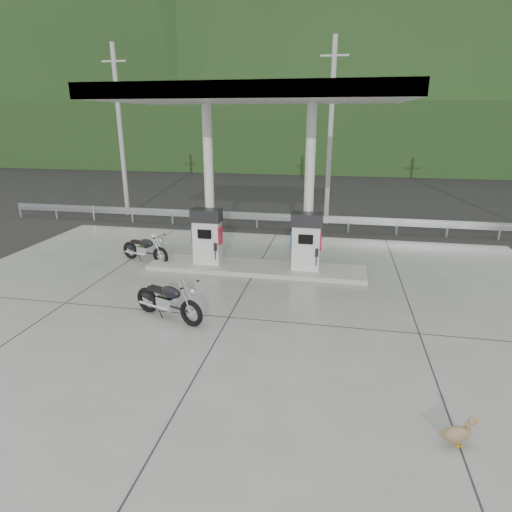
% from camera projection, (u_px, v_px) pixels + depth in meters
% --- Properties ---
extents(ground, '(160.00, 160.00, 0.00)m').
position_uv_depth(ground, '(238.00, 302.00, 11.53)').
color(ground, black).
rests_on(ground, ground).
extents(forecourt_apron, '(18.00, 14.00, 0.02)m').
position_uv_depth(forecourt_apron, '(238.00, 301.00, 11.53)').
color(forecourt_apron, slate).
rests_on(forecourt_apron, ground).
extents(pump_island, '(7.00, 1.40, 0.15)m').
position_uv_depth(pump_island, '(256.00, 268.00, 13.83)').
color(pump_island, '#99978E').
rests_on(pump_island, forecourt_apron).
extents(gas_pump_left, '(0.95, 0.55, 1.80)m').
position_uv_depth(gas_pump_left, '(207.00, 236.00, 13.82)').
color(gas_pump_left, silver).
rests_on(gas_pump_left, pump_island).
extents(gas_pump_right, '(0.95, 0.55, 1.80)m').
position_uv_depth(gas_pump_right, '(306.00, 242.00, 13.25)').
color(gas_pump_right, silver).
rests_on(gas_pump_right, pump_island).
extents(canopy_column_left, '(0.30, 0.30, 5.00)m').
position_uv_depth(canopy_column_left, '(209.00, 185.00, 13.70)').
color(canopy_column_left, silver).
rests_on(canopy_column_left, pump_island).
extents(canopy_column_right, '(0.30, 0.30, 5.00)m').
position_uv_depth(canopy_column_right, '(309.00, 188.00, 13.13)').
color(canopy_column_right, silver).
rests_on(canopy_column_right, pump_island).
extents(canopy_roof, '(8.50, 5.00, 0.40)m').
position_uv_depth(canopy_roof, '(256.00, 94.00, 12.21)').
color(canopy_roof, silver).
rests_on(canopy_roof, canopy_column_left).
extents(guardrail, '(26.00, 0.16, 1.42)m').
position_uv_depth(guardrail, '(279.00, 214.00, 18.78)').
color(guardrail, gray).
rests_on(guardrail, ground).
extents(road, '(60.00, 7.00, 0.01)m').
position_uv_depth(road, '(288.00, 213.00, 22.27)').
color(road, black).
rests_on(road, ground).
extents(utility_pole_a, '(0.22, 0.22, 8.00)m').
position_uv_depth(utility_pole_a, '(121.00, 133.00, 20.61)').
color(utility_pole_a, gray).
rests_on(utility_pole_a, ground).
extents(utility_pole_b, '(0.22, 0.22, 8.00)m').
position_uv_depth(utility_pole_b, '(330.00, 135.00, 18.81)').
color(utility_pole_b, gray).
rests_on(utility_pole_b, ground).
extents(tree_band, '(80.00, 6.00, 6.00)m').
position_uv_depth(tree_band, '(313.00, 138.00, 38.62)').
color(tree_band, black).
rests_on(tree_band, ground).
extents(forested_hills, '(100.00, 40.00, 140.00)m').
position_uv_depth(forested_hills, '(325.00, 149.00, 67.57)').
color(forested_hills, black).
rests_on(forested_hills, ground).
extents(motorcycle_left, '(1.93, 1.11, 0.87)m').
position_uv_depth(motorcycle_left, '(145.00, 249.00, 14.57)').
color(motorcycle_left, black).
rests_on(motorcycle_left, forecourt_apron).
extents(motorcycle_right, '(2.06, 1.30, 0.93)m').
position_uv_depth(motorcycle_right, '(168.00, 301.00, 10.39)').
color(motorcycle_right, black).
rests_on(motorcycle_right, forecourt_apron).
extents(duck, '(0.57, 0.34, 0.40)m').
position_uv_depth(duck, '(457.00, 434.00, 6.40)').
color(duck, brown).
rests_on(duck, forecourt_apron).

